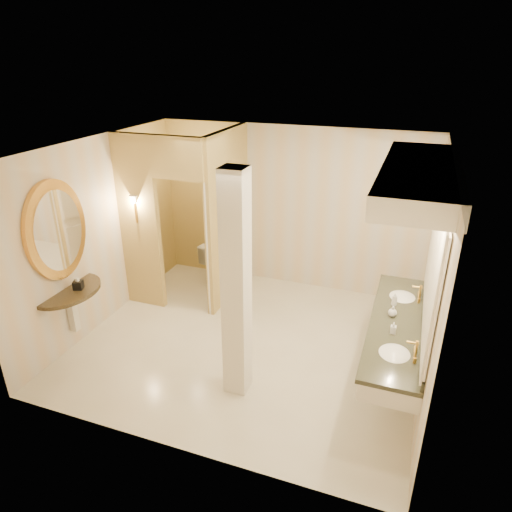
# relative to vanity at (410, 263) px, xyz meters

# --- Properties ---
(floor) EXTENTS (4.50, 4.50, 0.00)m
(floor) POSITION_rel_vanity_xyz_m (-1.98, 0.20, -1.63)
(floor) COLOR silver
(floor) RESTS_ON ground
(ceiling) EXTENTS (4.50, 4.50, 0.00)m
(ceiling) POSITION_rel_vanity_xyz_m (-1.98, 0.20, 1.07)
(ceiling) COLOR white
(ceiling) RESTS_ON wall_back
(wall_back) EXTENTS (4.50, 0.02, 2.70)m
(wall_back) POSITION_rel_vanity_xyz_m (-1.98, 2.20, -0.28)
(wall_back) COLOR beige
(wall_back) RESTS_ON floor
(wall_front) EXTENTS (4.50, 0.02, 2.70)m
(wall_front) POSITION_rel_vanity_xyz_m (-1.98, -1.80, -0.28)
(wall_front) COLOR beige
(wall_front) RESTS_ON floor
(wall_left) EXTENTS (0.02, 4.00, 2.70)m
(wall_left) POSITION_rel_vanity_xyz_m (-4.23, 0.20, -0.28)
(wall_left) COLOR beige
(wall_left) RESTS_ON floor
(wall_right) EXTENTS (0.02, 4.00, 2.70)m
(wall_right) POSITION_rel_vanity_xyz_m (0.27, 0.20, -0.28)
(wall_right) COLOR beige
(wall_right) RESTS_ON floor
(toilet_closet) EXTENTS (1.50, 1.55, 2.70)m
(toilet_closet) POSITION_rel_vanity_xyz_m (-3.10, 1.17, -0.24)
(toilet_closet) COLOR tan
(toilet_closet) RESTS_ON floor
(wall_sconce) EXTENTS (0.14, 0.14, 0.42)m
(wall_sconce) POSITION_rel_vanity_xyz_m (-3.90, 0.63, 0.10)
(wall_sconce) COLOR gold
(wall_sconce) RESTS_ON toilet_closet
(vanity) EXTENTS (0.75, 2.55, 2.09)m
(vanity) POSITION_rel_vanity_xyz_m (0.00, 0.00, 0.00)
(vanity) COLOR silver
(vanity) RESTS_ON floor
(console_shelf) EXTENTS (0.99, 0.99, 1.95)m
(console_shelf) POSITION_rel_vanity_xyz_m (-4.19, -0.66, -0.28)
(console_shelf) COLOR black
(console_shelf) RESTS_ON floor
(pillar) EXTENTS (0.27, 0.27, 2.70)m
(pillar) POSITION_rel_vanity_xyz_m (-1.76, -0.71, -0.28)
(pillar) COLOR silver
(pillar) RESTS_ON floor
(tissue_box) EXTENTS (0.15, 0.15, 0.11)m
(tissue_box) POSITION_rel_vanity_xyz_m (-4.05, -0.59, -0.70)
(tissue_box) COLOR black
(tissue_box) RESTS_ON console_shelf
(toilet) EXTENTS (0.57, 0.81, 0.75)m
(toilet) POSITION_rel_vanity_xyz_m (-3.12, 1.84, -1.26)
(toilet) COLOR white
(toilet) RESTS_ON floor
(soap_bottle_a) EXTENTS (0.06, 0.06, 0.13)m
(soap_bottle_a) POSITION_rel_vanity_xyz_m (-0.08, -0.26, -0.69)
(soap_bottle_a) COLOR beige
(soap_bottle_a) RESTS_ON vanity
(soap_bottle_b) EXTENTS (0.10, 0.10, 0.13)m
(soap_bottle_b) POSITION_rel_vanity_xyz_m (-0.11, 0.10, -0.69)
(soap_bottle_b) COLOR silver
(soap_bottle_b) RESTS_ON vanity
(soap_bottle_c) EXTENTS (0.07, 0.07, 0.18)m
(soap_bottle_c) POSITION_rel_vanity_xyz_m (-0.11, 0.37, -0.66)
(soap_bottle_c) COLOR #C6B28C
(soap_bottle_c) RESTS_ON vanity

